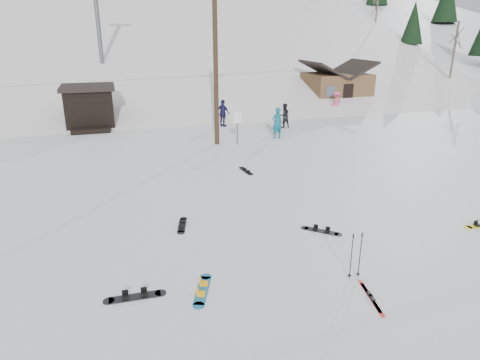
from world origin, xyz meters
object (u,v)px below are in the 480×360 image
object	(u,v)px
hero_snowboard	(203,290)
hero_skis	(371,297)
cabin	(336,88)
utility_pole	(216,59)

from	to	relation	value
hero_snowboard	hero_skis	bearing A→B (deg)	-90.42
cabin	utility_pole	bearing A→B (deg)	-142.44
utility_pole	hero_skis	distance (m)	16.28
cabin	hero_snowboard	distance (m)	29.46
utility_pole	cabin	size ratio (longest dim) A/B	1.67
cabin	hero_skis	distance (m)	28.74
utility_pole	hero_skis	world-z (taller)	utility_pole
hero_snowboard	hero_skis	size ratio (longest dim) A/B	0.97
cabin	hero_skis	world-z (taller)	cabin
utility_pole	hero_snowboard	xyz separation A→B (m)	(-3.87, -14.11, -4.65)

